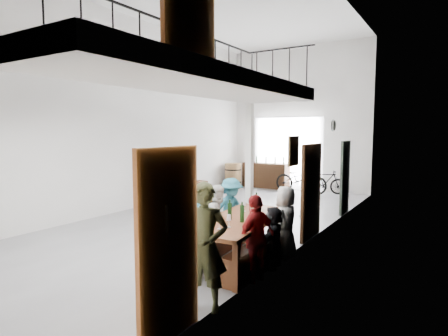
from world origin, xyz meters
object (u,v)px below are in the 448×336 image
Objects in this scene: tasting_table at (240,223)px; bicycle_near at (301,179)px; side_bench at (185,191)px; host_standing at (205,247)px; serving_counter at (266,175)px; oak_barrel at (233,176)px; bench_inner at (209,243)px.

tasting_table is 1.31× the size of bicycle_near.
side_bench is 1.12× the size of host_standing.
serving_counter is at bearing 107.75° from tasting_table.
side_bench is 2.88m from oak_barrel.
host_standing is at bearing -164.91° from bicycle_near.
bench_inner is 8.57m from serving_counter.
host_standing is 0.83× the size of bicycle_near.
bench_inner is at bearing 101.64° from host_standing.
bench_inner is 2.09m from host_standing.
oak_barrel is at bearing 113.99° from bench_inner.
bench_inner is at bearing 175.61° from tasting_table.
side_bench is at bearing -94.26° from oak_barrel.
serving_counter is (1.09, 0.73, 0.00)m from oak_barrel.
oak_barrel is at bearing 116.34° from tasting_table.
oak_barrel is 0.50× the size of bicycle_near.
bench_inner is at bearing -169.92° from bicycle_near.
side_bench is (-4.06, 4.51, 0.01)m from bench_inner.
oak_barrel is at bearing 96.25° from bicycle_near.
side_bench is at bearing -108.99° from serving_counter.
serving_counter is (-2.76, 8.11, 0.25)m from bench_inner.
tasting_table is 1.21× the size of bench_inner.
tasting_table is 1.58× the size of host_standing.
bicycle_near is at bearing 45.98° from side_bench.
bicycle_near is at bearing 94.62° from bench_inner.
bicycle_near is at bearing -16.51° from serving_counter.
host_standing is (5.15, -6.21, 0.56)m from side_bench.
serving_counter reaches higher than oak_barrel.
oak_barrel is 1.31m from serving_counter.
oak_barrel reaches higher than bench_inner.
tasting_table is 1.76m from host_standing.
host_standing reaches higher than tasting_table.
side_bench is at bearing 108.67° from host_standing.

